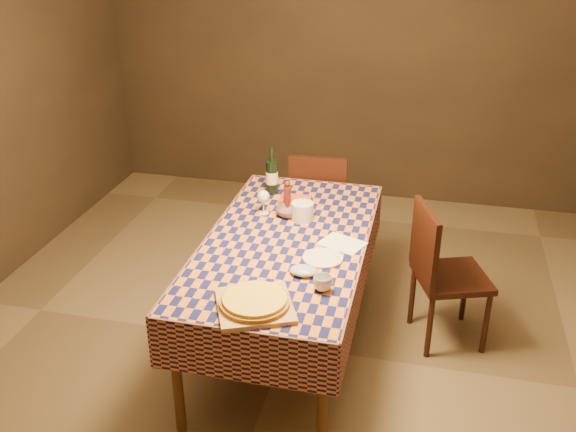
{
  "coord_description": "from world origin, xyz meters",
  "views": [
    {
      "loc": [
        0.77,
        -3.23,
        2.54
      ],
      "look_at": [
        0.0,
        0.05,
        0.9
      ],
      "focal_mm": 40.0,
      "sensor_mm": 36.0,
      "label": 1
    }
  ],
  "objects_px": {
    "bowl": "(289,212)",
    "white_plate": "(323,258)",
    "cutting_board": "(255,305)",
    "chair_right": "(440,268)",
    "chair_far": "(319,203)",
    "dining_table": "(286,251)",
    "wine_bottle": "(272,176)",
    "pizza": "(255,301)"
  },
  "relations": [
    {
      "from": "bowl",
      "to": "pizza",
      "type": "bearing_deg",
      "value": -85.92
    },
    {
      "from": "cutting_board",
      "to": "chair_right",
      "type": "height_order",
      "value": "chair_right"
    },
    {
      "from": "chair_far",
      "to": "chair_right",
      "type": "relative_size",
      "value": 1.0
    },
    {
      "from": "dining_table",
      "to": "cutting_board",
      "type": "height_order",
      "value": "cutting_board"
    },
    {
      "from": "cutting_board",
      "to": "chair_far",
      "type": "relative_size",
      "value": 0.39
    },
    {
      "from": "dining_table",
      "to": "bowl",
      "type": "relative_size",
      "value": 11.44
    },
    {
      "from": "dining_table",
      "to": "chair_right",
      "type": "bearing_deg",
      "value": 18.58
    },
    {
      "from": "dining_table",
      "to": "pizza",
      "type": "height_order",
      "value": "pizza"
    },
    {
      "from": "bowl",
      "to": "wine_bottle",
      "type": "relative_size",
      "value": 0.5
    },
    {
      "from": "pizza",
      "to": "chair_far",
      "type": "distance_m",
      "value": 1.82
    },
    {
      "from": "wine_bottle",
      "to": "chair_far",
      "type": "bearing_deg",
      "value": 60.71
    },
    {
      "from": "white_plate",
      "to": "bowl",
      "type": "bearing_deg",
      "value": 122.11
    },
    {
      "from": "bowl",
      "to": "chair_far",
      "type": "distance_m",
      "value": 0.81
    },
    {
      "from": "pizza",
      "to": "chair_right",
      "type": "bearing_deg",
      "value": 49.04
    },
    {
      "from": "pizza",
      "to": "wine_bottle",
      "type": "bearing_deg",
      "value": 101.01
    },
    {
      "from": "wine_bottle",
      "to": "chair_far",
      "type": "xyz_separation_m",
      "value": [
        0.25,
        0.44,
        -0.37
      ]
    },
    {
      "from": "pizza",
      "to": "wine_bottle",
      "type": "distance_m",
      "value": 1.38
    },
    {
      "from": "cutting_board",
      "to": "white_plate",
      "type": "distance_m",
      "value": 0.59
    },
    {
      "from": "cutting_board",
      "to": "wine_bottle",
      "type": "relative_size",
      "value": 1.11
    },
    {
      "from": "dining_table",
      "to": "bowl",
      "type": "height_order",
      "value": "bowl"
    },
    {
      "from": "wine_bottle",
      "to": "chair_right",
      "type": "bearing_deg",
      "value": -16.06
    },
    {
      "from": "bowl",
      "to": "white_plate",
      "type": "height_order",
      "value": "bowl"
    },
    {
      "from": "cutting_board",
      "to": "chair_right",
      "type": "distance_m",
      "value": 1.38
    },
    {
      "from": "dining_table",
      "to": "wine_bottle",
      "type": "xyz_separation_m",
      "value": [
        -0.25,
        0.64,
        0.2
      ]
    },
    {
      "from": "bowl",
      "to": "chair_far",
      "type": "xyz_separation_m",
      "value": [
        0.06,
        0.76,
        -0.27
      ]
    },
    {
      "from": "dining_table",
      "to": "chair_far",
      "type": "relative_size",
      "value": 1.98
    },
    {
      "from": "cutting_board",
      "to": "chair_far",
      "type": "bearing_deg",
      "value": 90.52
    },
    {
      "from": "pizza",
      "to": "white_plate",
      "type": "xyz_separation_m",
      "value": [
        0.24,
        0.54,
        -0.03
      ]
    },
    {
      "from": "chair_far",
      "to": "chair_right",
      "type": "xyz_separation_m",
      "value": [
        0.9,
        -0.77,
        0.0
      ]
    },
    {
      "from": "chair_right",
      "to": "bowl",
      "type": "bearing_deg",
      "value": 179.22
    },
    {
      "from": "white_plate",
      "to": "chair_right",
      "type": "xyz_separation_m",
      "value": [
        0.65,
        0.48,
        -0.25
      ]
    },
    {
      "from": "dining_table",
      "to": "wine_bottle",
      "type": "bearing_deg",
      "value": 111.37
    },
    {
      "from": "chair_far",
      "to": "white_plate",
      "type": "bearing_deg",
      "value": -78.6
    },
    {
      "from": "wine_bottle",
      "to": "chair_right",
      "type": "height_order",
      "value": "wine_bottle"
    },
    {
      "from": "cutting_board",
      "to": "bowl",
      "type": "height_order",
      "value": "bowl"
    },
    {
      "from": "chair_right",
      "to": "white_plate",
      "type": "bearing_deg",
      "value": -143.49
    },
    {
      "from": "dining_table",
      "to": "cutting_board",
      "type": "bearing_deg",
      "value": -88.81
    },
    {
      "from": "cutting_board",
      "to": "white_plate",
      "type": "relative_size",
      "value": 1.61
    },
    {
      "from": "cutting_board",
      "to": "wine_bottle",
      "type": "distance_m",
      "value": 1.39
    },
    {
      "from": "cutting_board",
      "to": "dining_table",
      "type": "bearing_deg",
      "value": 91.19
    },
    {
      "from": "bowl",
      "to": "chair_right",
      "type": "relative_size",
      "value": 0.17
    },
    {
      "from": "wine_bottle",
      "to": "white_plate",
      "type": "distance_m",
      "value": 0.96
    }
  ]
}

